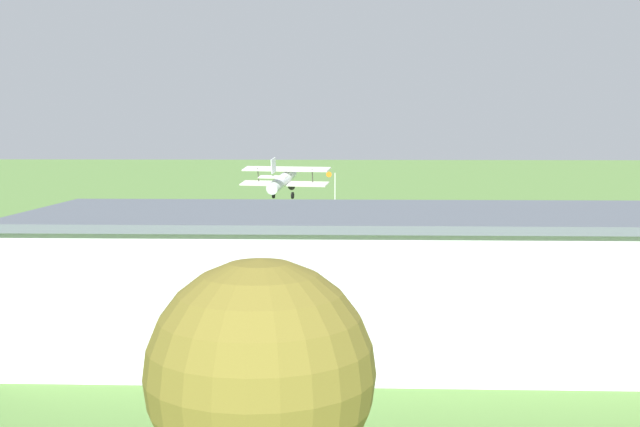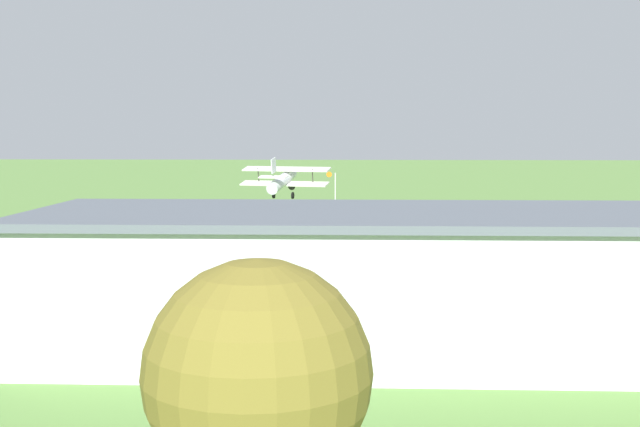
% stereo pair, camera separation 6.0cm
% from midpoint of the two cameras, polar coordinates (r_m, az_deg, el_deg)
% --- Properties ---
extents(ground_plane, '(400.00, 400.00, 0.00)m').
position_cam_midpoint_polar(ground_plane, '(76.35, 0.62, -1.43)').
color(ground_plane, '#608C42').
extents(hangar, '(36.42, 11.52, 6.32)m').
position_cam_midpoint_polar(hangar, '(35.63, 8.46, -4.86)').
color(hangar, silver).
rests_on(hangar, ground_plane).
extents(biplane, '(8.78, 6.90, 3.98)m').
position_cam_midpoint_polar(biplane, '(74.31, -2.73, 2.47)').
color(biplane, silver).
extents(car_grey, '(2.29, 4.31, 1.53)m').
position_cam_midpoint_polar(car_grey, '(49.45, -18.23, -4.85)').
color(car_grey, slate).
rests_on(car_grey, ground_plane).
extents(person_beside_truck, '(0.53, 0.53, 1.57)m').
position_cam_midpoint_polar(person_beside_truck, '(51.86, -11.00, -4.19)').
color(person_beside_truck, '#72338C').
rests_on(person_beside_truck, ground_plane).
extents(person_walking_on_apron, '(0.41, 0.41, 1.78)m').
position_cam_midpoint_polar(person_walking_on_apron, '(50.53, -11.66, -4.34)').
color(person_walking_on_apron, '#33723F').
rests_on(person_walking_on_apron, ground_plane).
extents(person_near_hangar_door, '(0.51, 0.51, 1.53)m').
position_cam_midpoint_polar(person_near_hangar_door, '(49.11, -11.47, -4.79)').
color(person_near_hangar_door, '#B23333').
rests_on(person_near_hangar_door, ground_plane).
extents(person_at_fence_line, '(0.51, 0.51, 1.75)m').
position_cam_midpoint_polar(person_at_fence_line, '(54.06, 18.20, -3.86)').
color(person_at_fence_line, '#33723F').
rests_on(person_at_fence_line, ground_plane).
extents(tree_near_perimeter_road, '(3.91, 3.91, 7.71)m').
position_cam_midpoint_polar(tree_near_perimeter_road, '(13.60, -4.47, -11.91)').
color(tree_near_perimeter_road, brown).
rests_on(tree_near_perimeter_road, ground_plane).
extents(windsock, '(1.11, 1.34, 5.45)m').
position_cam_midpoint_polar(windsock, '(86.72, 0.68, 2.64)').
color(windsock, silver).
rests_on(windsock, ground_plane).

